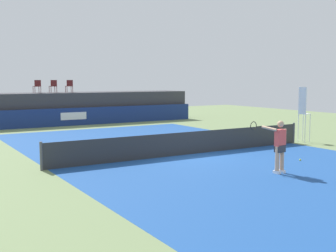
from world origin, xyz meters
TOP-DOWN VIEW (x-y plane):
  - ground_plane at (0.00, 3.00)m, footprint 48.00×48.00m
  - court_inner at (0.00, 0.00)m, footprint 12.00×22.00m
  - sponsor_wall at (-0.00, 13.50)m, footprint 18.00×0.22m
  - spectator_platform at (0.00, 15.30)m, footprint 18.00×2.80m
  - spectator_chair_far_left at (-2.34, 15.12)m, footprint 0.47×0.47m
  - spectator_chair_left at (-1.24, 15.08)m, footprint 0.46×0.46m
  - spectator_chair_center at (-0.11, 15.02)m, footprint 0.46×0.46m
  - umpire_chair at (6.83, -0.01)m, footprint 0.49×0.49m
  - tennis_net at (0.00, 0.00)m, footprint 12.40×0.02m
  - net_post_near at (-6.20, 0.00)m, footprint 0.10×0.10m
  - net_post_far at (6.20, 0.00)m, footprint 0.10×0.10m
  - tennis_player at (0.46, -4.58)m, footprint 0.75×1.13m
  - tennis_ball at (2.80, -3.44)m, footprint 0.07×0.07m

SIDE VIEW (x-z plane):
  - ground_plane at x=0.00m, z-range 0.00..0.00m
  - court_inner at x=0.00m, z-range 0.00..0.00m
  - tennis_ball at x=2.80m, z-range 0.00..0.07m
  - tennis_net at x=0.00m, z-range 0.00..0.95m
  - net_post_near at x=-6.20m, z-range 0.00..1.00m
  - net_post_far at x=6.20m, z-range 0.00..1.00m
  - sponsor_wall at x=0.00m, z-range 0.00..1.20m
  - tennis_player at x=0.46m, z-range 0.07..1.84m
  - spectator_platform at x=0.00m, z-range 0.00..2.20m
  - umpire_chair at x=6.83m, z-range 0.21..2.97m
  - spectator_chair_far_left at x=-2.34m, z-range 2.25..3.14m
  - spectator_chair_left at x=-1.24m, z-range 2.25..3.14m
  - spectator_chair_center at x=-0.11m, z-range 2.25..3.14m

